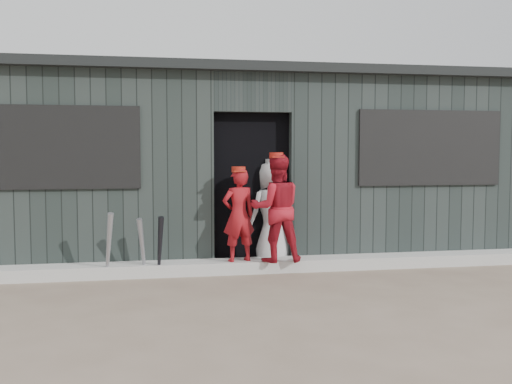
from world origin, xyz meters
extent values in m
plane|color=#6F5C4C|center=(0.00, 0.00, 0.00)|extent=(80.00, 80.00, 0.00)
cube|color=#ADACA7|center=(0.00, 1.82, 0.07)|extent=(8.00, 0.36, 0.15)
cone|color=gray|center=(-1.77, 1.61, 0.41)|extent=(0.17, 0.33, 0.81)
cone|color=gray|center=(-1.39, 1.69, 0.36)|extent=(0.14, 0.29, 0.73)
cone|color=black|center=(-1.18, 1.66, 0.37)|extent=(0.12, 0.22, 0.74)
imported|color=maroon|center=(-0.22, 1.76, 0.72)|extent=(0.47, 0.36, 1.14)
imported|color=maroon|center=(0.23, 1.67, 0.81)|extent=(0.64, 0.50, 1.31)
imported|color=#B7B7B7|center=(0.27, 2.15, 0.69)|extent=(0.79, 0.68, 1.38)
cube|color=black|center=(0.00, 3.50, 1.20)|extent=(7.60, 2.70, 2.20)
cube|color=#29312E|center=(-2.25, 2.10, 1.25)|extent=(3.50, 0.20, 2.50)
cube|color=#2A3230|center=(2.25, 2.10, 1.25)|extent=(3.50, 0.20, 2.50)
cube|color=#272E2C|center=(0.00, 2.10, 2.25)|extent=(1.00, 0.20, 0.50)
cube|color=#2B3330|center=(3.90, 3.50, 1.25)|extent=(0.20, 3.00, 2.50)
cube|color=#2C3532|center=(0.00, 4.90, 1.25)|extent=(8.00, 0.20, 2.50)
cube|color=black|center=(0.00, 3.50, 2.56)|extent=(8.30, 3.30, 0.12)
cube|color=black|center=(-2.40, 1.98, 1.55)|extent=(2.00, 0.04, 1.00)
cube|color=black|center=(2.40, 1.98, 1.55)|extent=(2.00, 0.04, 1.00)
cube|color=black|center=(-0.14, 2.62, 1.35)|extent=(0.23, 0.23, 0.97)
cube|color=black|center=(0.21, 2.65, 1.30)|extent=(0.23, 0.21, 0.84)
camera|label=1|loc=(-1.23, -5.12, 1.49)|focal=40.00mm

